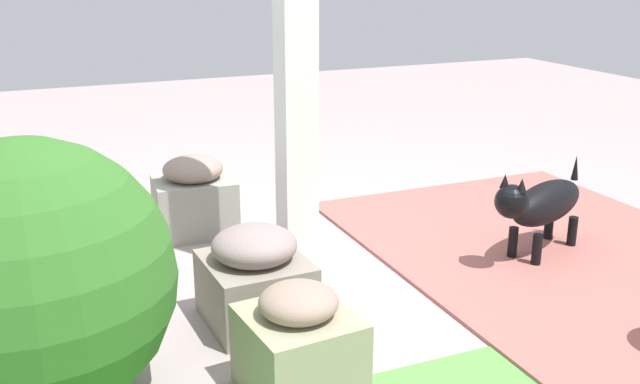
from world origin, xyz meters
TOP-DOWN VIEW (x-y plane):
  - ground_plane at (0.00, 0.00)m, footprint 12.00×12.00m
  - brick_path at (-1.19, 0.32)m, footprint 1.80×2.40m
  - porch_pillar at (0.16, 0.06)m, footprint 0.16×0.16m
  - stone_planter_nearest at (0.48, -0.71)m, footprint 0.46×0.40m
  - stone_planter_mid at (0.50, 0.42)m, footprint 0.43×0.45m
  - stone_planter_far at (0.52, 1.00)m, footprint 0.40×0.42m
  - round_shrub at (1.36, 0.73)m, footprint 0.95×0.95m
  - terracotta_pot_spiky at (1.10, -0.46)m, footprint 0.24×0.24m
  - dog at (-1.07, 0.33)m, footprint 0.71×0.40m

SIDE VIEW (x-z plane):
  - ground_plane at x=0.00m, z-range 0.00..0.00m
  - brick_path at x=-1.19m, z-range 0.00..0.02m
  - stone_planter_far at x=0.52m, z-range -0.02..0.40m
  - stone_planter_mid at x=0.50m, z-range -0.01..0.41m
  - stone_planter_nearest at x=0.48m, z-range -0.01..0.43m
  - terracotta_pot_spiky at x=1.10m, z-range -0.01..0.56m
  - dog at x=-1.07m, z-range 0.04..0.54m
  - round_shrub at x=1.36m, z-range 0.00..0.95m
  - porch_pillar at x=0.16m, z-range 0.00..2.37m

